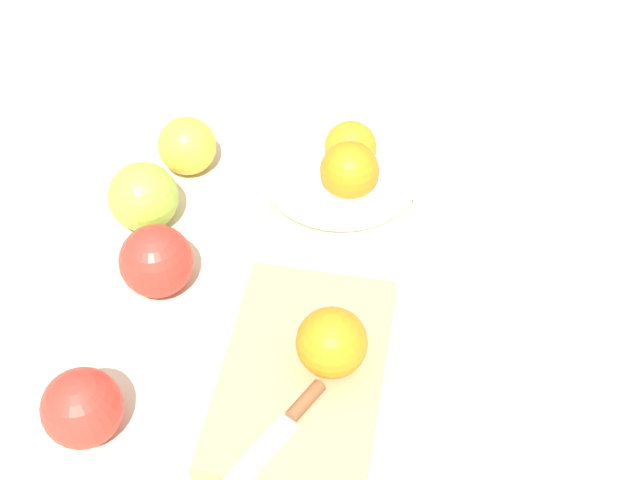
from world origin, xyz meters
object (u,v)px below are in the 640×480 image
apple_front_left (143,197)px  bowl (342,178)px  knife (284,427)px  orange_on_board (332,343)px  cutting_board (303,373)px  apple_front_right (82,408)px  apple_front_center (156,261)px  apple_front_left_2 (187,146)px

apple_front_left → bowl: bearing=99.9°
knife → orange_on_board: bearing=150.2°
cutting_board → knife: knife is taller
orange_on_board → apple_front_left: (-0.21, -0.22, -0.01)m
cutting_board → apple_front_right: size_ratio=3.33×
apple_front_center → apple_front_left_2: bearing=178.3°
apple_front_right → apple_front_left: bearing=178.2°
knife → apple_front_left_2: size_ratio=1.87×
apple_front_right → knife: bearing=88.5°
apple_front_left → knife: bearing=32.2°
bowl → apple_front_left_2: 0.20m
apple_front_right → cutting_board: bearing=107.7°
apple_front_right → apple_front_center: apple_front_center is taller
orange_on_board → knife: (0.08, -0.04, -0.03)m
apple_front_right → apple_front_center: 0.19m
apple_front_left → apple_front_center: (0.10, 0.03, -0.00)m
orange_on_board → apple_front_right: (0.07, -0.23, -0.02)m
cutting_board → apple_front_left: apple_front_left is taller
bowl → apple_front_center: (0.14, -0.20, 0.00)m
bowl → apple_front_left_2: bearing=-106.2°
orange_on_board → bowl: bearing=178.3°
apple_front_center → orange_on_board: bearing=59.8°
orange_on_board → knife: orange_on_board is taller
knife → apple_front_center: (-0.19, -0.15, 0.02)m
apple_front_left → apple_front_left_2: (-0.10, 0.04, -0.00)m
apple_front_right → apple_front_center: bearing=167.7°
orange_on_board → apple_front_center: size_ratio=0.88×
cutting_board → apple_front_left: (-0.21, -0.19, 0.03)m
orange_on_board → apple_front_left: bearing=-133.2°
bowl → apple_front_center: bearing=-55.3°
cutting_board → knife: 0.07m
apple_front_left → apple_front_right: size_ratio=1.06×
apple_front_center → bowl: bearing=124.7°
orange_on_board → apple_front_center: orange_on_board is taller
bowl → knife: bowl is taller
orange_on_board → apple_front_center: 0.22m
apple_front_right → orange_on_board: bearing=107.0°
orange_on_board → apple_front_left: orange_on_board is taller
knife → apple_front_left_2: apple_front_left_2 is taller
apple_front_left_2 → orange_on_board: bearing=31.3°
bowl → knife: (0.32, -0.05, -0.02)m
bowl → orange_on_board: (0.25, -0.01, 0.01)m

